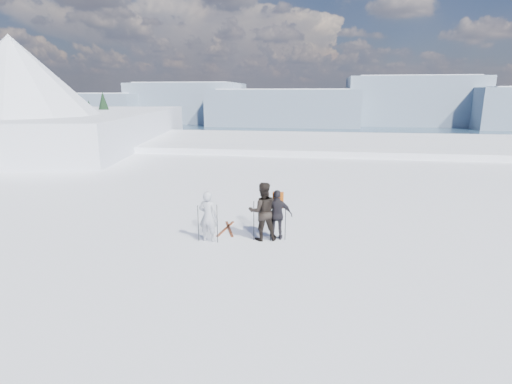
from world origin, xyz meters
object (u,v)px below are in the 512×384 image
skier_dark (263,211)px  skier_pack (277,215)px  skier_grey (208,216)px  skis_loose (227,229)px

skier_dark → skier_pack: (0.48, 0.12, -0.14)m
skier_grey → skis_loose: bearing=-98.3°
skier_grey → skier_dark: 1.84m
skier_grey → skier_pack: 2.33m
skier_pack → skier_grey: bearing=12.2°
skier_grey → skier_dark: size_ratio=0.87×
skier_grey → skier_dark: (1.78, 0.44, 0.13)m
skier_pack → skis_loose: bearing=-22.0°
skis_loose → skier_pack: bearing=-20.3°
skier_dark → skier_pack: size_ratio=1.16×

